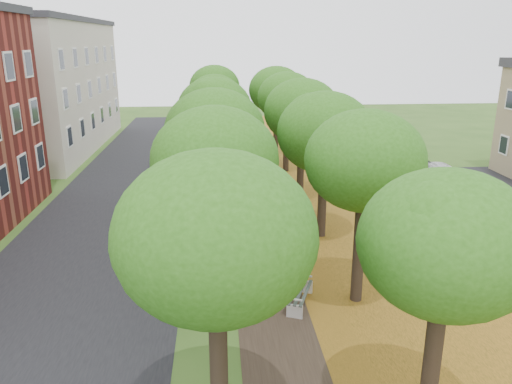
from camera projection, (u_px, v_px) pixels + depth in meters
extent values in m
cube|color=black|center=(113.00, 219.00, 25.29)|extent=(8.00, 70.00, 0.01)
cube|color=black|center=(260.00, 215.00, 25.86)|extent=(3.20, 70.00, 0.01)
cube|color=#98631C|center=(354.00, 213.00, 26.24)|extent=(7.50, 70.00, 0.01)
cube|color=black|center=(499.00, 203.00, 27.84)|extent=(9.00, 16.00, 0.01)
cylinder|color=black|center=(219.00, 371.00, 10.86)|extent=(0.40, 0.40, 3.64)
ellipsoid|color=#255511|center=(215.00, 238.00, 9.95)|extent=(3.99, 3.99, 3.39)
cylinder|color=black|center=(217.00, 256.00, 16.58)|extent=(0.40, 0.40, 3.64)
ellipsoid|color=#255511|center=(215.00, 165.00, 15.67)|extent=(3.99, 3.99, 3.39)
cylinder|color=black|center=(217.00, 201.00, 22.30)|extent=(0.40, 0.40, 3.64)
ellipsoid|color=#255511|center=(215.00, 132.00, 21.39)|extent=(3.99, 3.99, 3.39)
cylinder|color=black|center=(216.00, 168.00, 28.02)|extent=(0.40, 0.40, 3.64)
ellipsoid|color=#255511|center=(215.00, 112.00, 27.11)|extent=(3.99, 3.99, 3.39)
cylinder|color=black|center=(216.00, 146.00, 33.74)|extent=(0.40, 0.40, 3.64)
ellipsoid|color=#255511|center=(215.00, 100.00, 32.83)|extent=(3.99, 3.99, 3.39)
cylinder|color=black|center=(216.00, 131.00, 39.46)|extent=(0.40, 0.40, 3.64)
ellipsoid|color=#255511|center=(215.00, 91.00, 38.55)|extent=(3.99, 3.99, 3.39)
cylinder|color=black|center=(432.00, 360.00, 11.23)|extent=(0.40, 0.40, 3.64)
ellipsoid|color=#255511|center=(448.00, 231.00, 10.32)|extent=(3.99, 3.99, 3.39)
cylinder|color=black|center=(359.00, 252.00, 16.95)|extent=(0.40, 0.40, 3.64)
ellipsoid|color=#255511|center=(365.00, 163.00, 16.04)|extent=(3.99, 3.99, 3.39)
cylinder|color=black|center=(322.00, 198.00, 22.67)|extent=(0.40, 0.40, 3.64)
ellipsoid|color=#255511|center=(325.00, 130.00, 21.76)|extent=(3.99, 3.99, 3.39)
cylinder|color=black|center=(301.00, 166.00, 28.39)|extent=(0.40, 0.40, 3.64)
ellipsoid|color=#255511|center=(302.00, 111.00, 27.47)|extent=(3.99, 3.99, 3.39)
cylinder|color=black|center=(286.00, 145.00, 34.11)|extent=(0.40, 0.40, 3.64)
ellipsoid|color=#255511|center=(287.00, 99.00, 33.19)|extent=(3.99, 3.99, 3.39)
cylinder|color=black|center=(276.00, 130.00, 39.82)|extent=(0.40, 0.40, 3.64)
ellipsoid|color=#255511|center=(276.00, 90.00, 38.91)|extent=(3.99, 3.99, 3.39)
cube|color=beige|center=(31.00, 88.00, 40.26)|extent=(10.00, 20.00, 10.00)
cube|color=#2D2D33|center=(22.00, 20.00, 38.74)|extent=(10.30, 20.30, 0.40)
cube|color=#2A352E|center=(300.00, 292.00, 16.99)|extent=(1.16, 1.99, 0.04)
cube|color=#2A352E|center=(292.00, 283.00, 16.98)|extent=(0.73, 1.83, 0.28)
cube|color=silver|center=(295.00, 311.00, 16.25)|extent=(0.53, 0.25, 0.48)
cube|color=silver|center=(305.00, 287.00, 17.87)|extent=(0.53, 0.25, 0.48)
cube|color=silver|center=(295.00, 299.00, 16.12)|extent=(0.48, 0.23, 0.04)
cube|color=silver|center=(305.00, 276.00, 17.75)|extent=(0.48, 0.23, 0.04)
imported|color=maroon|center=(466.00, 199.00, 26.49)|extent=(3.83, 1.44, 1.25)
imported|color=#343339|center=(456.00, 192.00, 27.51)|extent=(4.77, 2.83, 1.30)
imported|color=silver|center=(420.00, 169.00, 32.36)|extent=(5.49, 3.38, 1.42)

